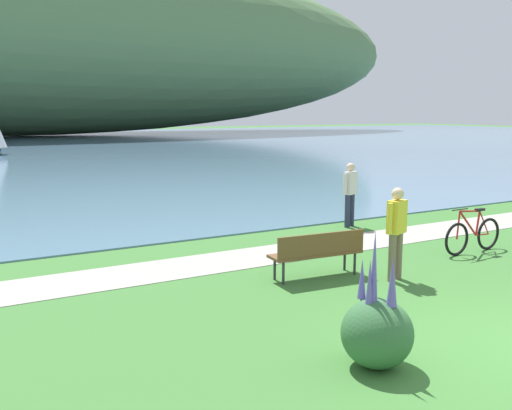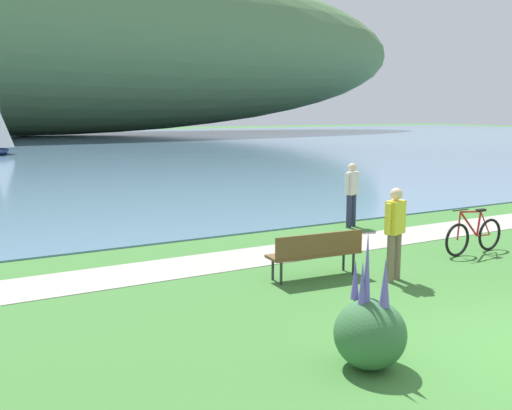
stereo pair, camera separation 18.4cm
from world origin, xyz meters
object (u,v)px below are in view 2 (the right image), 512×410
at_px(park_bench_near_camera, 316,251).
at_px(person_on_the_grass, 395,228).
at_px(person_at_shoreline, 352,191).
at_px(sailboat_nearest_to_shore, 0,131).
at_px(bicycle_leaning_near_bench, 474,236).

xyz_separation_m(park_bench_near_camera, person_on_the_grass, (1.15, -0.81, 0.46)).
xyz_separation_m(person_at_shoreline, sailboat_nearest_to_shore, (-5.22, 32.14, 0.68)).
bearing_deg(person_at_shoreline, park_bench_near_camera, -135.94).
relative_size(person_at_shoreline, person_on_the_grass, 1.00).
relative_size(bicycle_leaning_near_bench, person_at_shoreline, 1.04).
relative_size(park_bench_near_camera, sailboat_nearest_to_shore, 0.53).
height_order(park_bench_near_camera, bicycle_leaning_near_bench, bicycle_leaning_near_bench).
relative_size(park_bench_near_camera, person_at_shoreline, 1.07).
xyz_separation_m(person_on_the_grass, sailboat_nearest_to_shore, (-2.76, 36.45, 0.68)).
bearing_deg(sailboat_nearest_to_shore, person_on_the_grass, -85.67).
bearing_deg(sailboat_nearest_to_shore, park_bench_near_camera, -87.42).
height_order(park_bench_near_camera, person_on_the_grass, person_on_the_grass).
bearing_deg(bicycle_leaning_near_bench, park_bench_near_camera, 178.32).
bearing_deg(park_bench_near_camera, sailboat_nearest_to_shore, 92.58).
distance_m(person_on_the_grass, sailboat_nearest_to_shore, 36.56).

